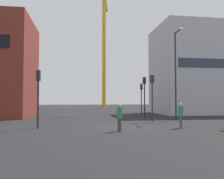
% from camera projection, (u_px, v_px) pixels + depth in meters
% --- Properties ---
extents(ground, '(160.00, 160.00, 0.00)m').
position_uv_depth(ground, '(123.00, 127.00, 16.34)').
color(ground, black).
extents(office_block, '(12.76, 8.59, 11.97)m').
position_uv_depth(office_block, '(202.00, 71.00, 32.78)').
color(office_block, '#B7B7BC').
rests_on(office_block, ground).
extents(construction_crane, '(4.00, 17.88, 28.34)m').
position_uv_depth(construction_crane, '(104.00, 32.00, 56.59)').
color(construction_crane, gold).
rests_on(construction_crane, ground).
extents(streetlamp_tall, '(0.44, 1.67, 8.15)m').
position_uv_depth(streetlamp_tall, '(176.00, 69.00, 21.48)').
color(streetlamp_tall, '#232326').
rests_on(streetlamp_tall, ground).
extents(traffic_light_far, '(0.37, 0.24, 4.29)m').
position_uv_depth(traffic_light_far, '(144.00, 91.00, 24.79)').
color(traffic_light_far, black).
rests_on(traffic_light_far, ground).
extents(traffic_light_verge, '(0.39, 0.32, 3.84)m').
position_uv_depth(traffic_light_verge, '(141.00, 94.00, 28.32)').
color(traffic_light_verge, '#2D2D30').
rests_on(traffic_light_verge, ground).
extents(traffic_light_median, '(0.39, 0.30, 4.05)m').
position_uv_depth(traffic_light_median, '(152.00, 90.00, 20.40)').
color(traffic_light_median, '#2D2D30').
rests_on(traffic_light_median, ground).
extents(traffic_light_near, '(0.27, 0.38, 3.85)m').
position_uv_depth(traffic_light_near, '(38.00, 89.00, 15.54)').
color(traffic_light_near, '#232326').
rests_on(traffic_light_near, ground).
extents(pedestrian_walking, '(0.34, 0.34, 1.68)m').
position_uv_depth(pedestrian_walking, '(181.00, 114.00, 15.66)').
color(pedestrian_walking, '#4C4C51').
rests_on(pedestrian_walking, ground).
extents(pedestrian_waiting, '(0.34, 0.34, 1.64)m').
position_uv_depth(pedestrian_waiting, '(120.00, 115.00, 14.06)').
color(pedestrian_waiting, '#4C4C51').
rests_on(pedestrian_waiting, ground).
extents(safety_barrier_left_run, '(2.33, 0.36, 1.08)m').
position_uv_depth(safety_barrier_left_run, '(65.00, 111.00, 26.87)').
color(safety_barrier_left_run, '#B2B5BA').
rests_on(safety_barrier_left_run, ground).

